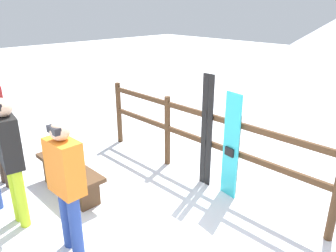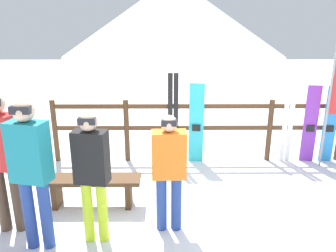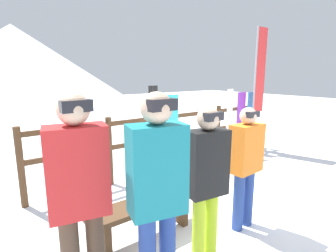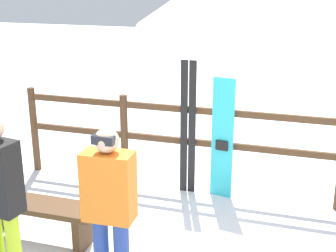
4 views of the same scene
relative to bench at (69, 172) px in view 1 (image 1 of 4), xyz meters
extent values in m
cylinder|color=#4C331E|center=(-1.05, 1.67, 0.27)|extent=(0.10, 0.10, 1.21)
cylinder|color=#4C331E|center=(0.32, 1.67, 0.27)|extent=(0.10, 0.10, 1.21)
cylinder|color=#4C331E|center=(1.69, 1.67, 0.27)|extent=(0.10, 0.10, 1.21)
cube|color=#4C331E|center=(1.69, 1.67, 0.33)|extent=(5.48, 0.05, 0.08)
cube|color=#4C331E|center=(1.69, 1.67, 0.75)|extent=(5.48, 0.05, 0.08)
cube|color=#4C331E|center=(0.00, 0.00, 0.08)|extent=(1.40, 0.36, 0.06)
cube|color=#4C331E|center=(-0.53, 0.00, -0.14)|extent=(0.08, 0.29, 0.39)
cube|color=#4C331E|center=(0.53, 0.00, -0.14)|extent=(0.08, 0.29, 0.39)
cylinder|color=#B7D826|center=(0.13, -0.80, 0.06)|extent=(0.12, 0.12, 0.80)
cylinder|color=#B7D826|center=(0.30, -0.80, 0.06)|extent=(0.12, 0.12, 0.80)
cube|color=black|center=(0.21, -0.80, 0.77)|extent=(0.42, 0.27, 0.63)
sphere|color=#D8B293|center=(0.21, -0.80, 1.20)|extent=(0.22, 0.22, 0.22)
cylinder|color=navy|center=(1.01, -0.57, 0.04)|extent=(0.13, 0.13, 0.75)
cylinder|color=navy|center=(1.20, -0.57, 0.04)|extent=(0.13, 0.13, 0.75)
cube|color=orange|center=(1.11, -0.57, 0.71)|extent=(0.43, 0.25, 0.59)
sphere|color=#D8B293|center=(1.11, -0.57, 1.11)|extent=(0.20, 0.20, 0.20)
cube|color=black|center=(1.11, -0.63, 1.13)|extent=(0.18, 0.07, 0.07)
cylinder|color=#4C3828|center=(-1.02, -0.57, 0.10)|extent=(0.14, 0.14, 0.87)
cylinder|color=#4C3828|center=(-0.82, -0.57, 0.10)|extent=(0.14, 0.14, 0.87)
cube|color=black|center=(1.15, 1.62, 0.52)|extent=(0.09, 0.02, 1.72)
cube|color=black|center=(1.26, 1.62, 0.52)|extent=(0.09, 0.02, 1.72)
cube|color=#2DBFCC|center=(1.64, 1.62, 0.43)|extent=(0.28, 0.07, 1.53)
cube|color=black|center=(1.64, 1.59, 0.35)|extent=(0.16, 0.06, 0.12)
camera|label=1|loc=(4.01, -1.90, 2.28)|focal=35.00mm
camera|label=2|loc=(1.08, -4.27, 2.25)|focal=35.00mm
camera|label=3|loc=(-1.48, -2.46, 1.59)|focal=28.00mm
camera|label=4|loc=(2.60, -3.75, 2.36)|focal=50.00mm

